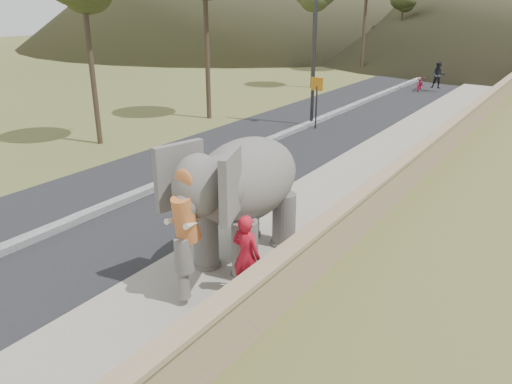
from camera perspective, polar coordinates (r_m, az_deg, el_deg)
ground at (r=10.79m, az=-5.05°, el=-10.50°), size 160.00×160.00×0.00m
road at (r=21.03m, az=1.03°, el=5.47°), size 7.00×120.00×0.03m
median at (r=21.01m, az=1.03°, el=5.72°), size 0.35×120.00×0.22m
walkway at (r=18.94m, az=13.94°, el=3.28°), size 3.00×120.00×0.15m
parapet at (r=18.36m, az=18.90°, el=3.76°), size 0.30×120.00×1.10m
lamppost at (r=23.82m, az=7.52°, el=18.96°), size 1.76×0.36×8.00m
signboard at (r=23.56m, az=6.96°, el=11.05°), size 0.60×0.08×2.40m
elephant_and_man at (r=11.00m, az=-1.10°, el=-0.58°), size 2.36×4.07×2.87m
motorcyclist at (r=35.93m, az=19.07°, el=12.02°), size 2.05×1.95×1.96m
trees at (r=35.11m, az=21.02°, el=16.83°), size 41.71×42.55×9.30m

